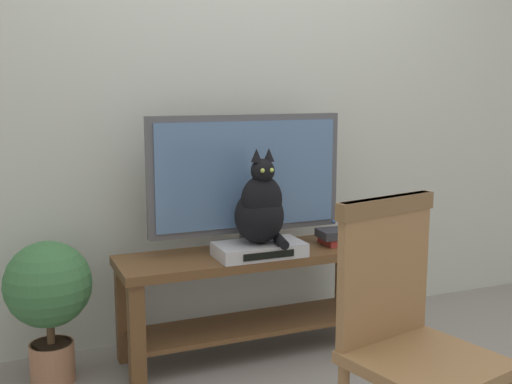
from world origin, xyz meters
TOP-DOWN VIEW (x-y plane):
  - back_wall at (0.00, 0.88)m, footprint 7.00×0.12m
  - tv_stand at (-0.08, 0.45)m, footprint 1.33×0.40m
  - tv at (-0.08, 0.53)m, footprint 1.00×0.20m
  - media_box at (-0.08, 0.36)m, footprint 0.43×0.23m
  - cat at (-0.07, 0.35)m, footprint 0.24×0.29m
  - wooden_chair at (0.02, -0.68)m, footprint 0.53×0.53m
  - book_stack at (0.40, 0.42)m, footprint 0.21×0.18m
  - potted_plant at (-1.04, 0.50)m, footprint 0.39×0.39m

SIDE VIEW (x-z plane):
  - tv_stand at x=-0.08m, z-range 0.10..0.63m
  - potted_plant at x=-1.04m, z-range 0.09..0.75m
  - wooden_chair at x=0.02m, z-range 0.06..1.03m
  - media_box at x=-0.08m, z-range 0.53..0.60m
  - book_stack at x=0.40m, z-range 0.53..0.61m
  - cat at x=-0.07m, z-range 0.54..1.00m
  - tv at x=-0.08m, z-range 0.55..1.23m
  - back_wall at x=0.00m, z-range 0.00..2.80m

